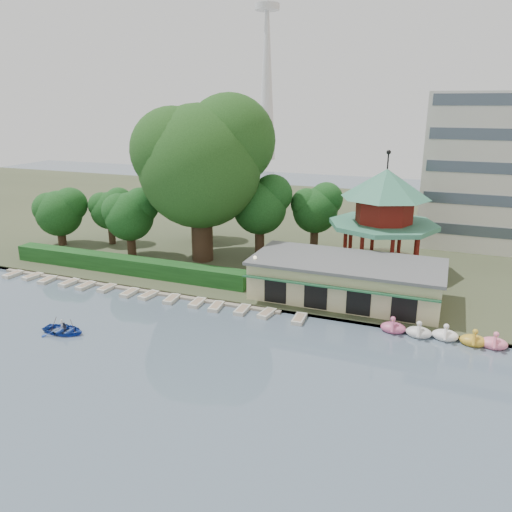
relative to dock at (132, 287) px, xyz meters
The scene contains 14 objects.
ground_plane 20.97m from the dock, 55.10° to the right, with size 220.00×220.00×0.00m, color slate.
shore 36.81m from the dock, 70.97° to the left, with size 220.00×70.00×0.40m, color #424930.
embankment 12.00m from the dock, ahead, with size 220.00×0.60×0.30m, color gray.
dock is the anchor object (origin of this frame).
boathouse 22.62m from the dock, 12.24° to the left, with size 18.60×9.39×3.90m.
pavilion 29.14m from the dock, 31.66° to the left, with size 12.40×12.40×13.50m.
broadcast_tower 130.87m from the dock, 103.73° to the left, with size 8.00×8.00×96.00m.
hedge 4.61m from the dock, 132.27° to the left, with size 30.00×2.00×1.80m, color #194B1B.
lamp_post 13.99m from the dock, ahead, with size 0.36×0.36×4.28m.
big_tree 17.13m from the dock, 73.84° to the left, with size 15.91×14.82×19.83m.
small_trees 15.41m from the dock, 96.17° to the left, with size 39.49×16.20×10.28m.
swan_boats 32.70m from the dock, ahead, with size 13.51×2.04×1.92m.
moored_rowboats 2.33m from the dock, 37.53° to the right, with size 35.29×2.74×0.36m.
rowboat_with_passengers 11.25m from the dock, 85.73° to the right, with size 5.48×4.07×2.01m.
Camera 1 is at (18.65, -24.47, 19.17)m, focal length 35.00 mm.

